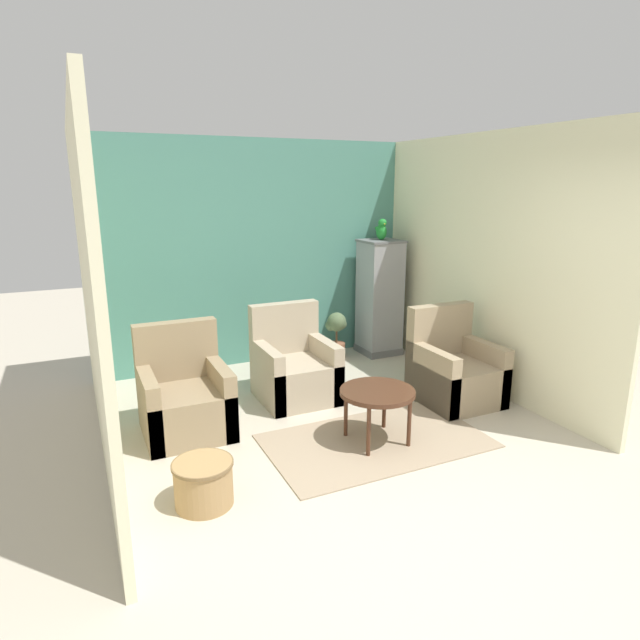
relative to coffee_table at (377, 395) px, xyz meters
name	(u,v)px	position (x,y,z in m)	size (l,w,h in m)	color
ground_plane	(430,512)	(-0.20, -1.07, -0.44)	(20.00, 20.00, 0.00)	beige
wall_back_accent	(257,254)	(-0.20, 2.59, 0.93)	(4.00, 0.06, 2.74)	#4C897A
wall_left	(90,295)	(-2.17, 0.75, 0.93)	(0.06, 3.63, 2.74)	beige
wall_right	(485,264)	(1.77, 0.75, 0.93)	(0.06, 3.63, 2.74)	beige
area_rug	(376,441)	(0.00, 0.00, -0.43)	(1.92, 1.13, 0.01)	gray
coffee_table	(377,395)	(0.00, 0.00, 0.00)	(0.65, 0.65, 0.49)	#472819
armchair_left	(185,400)	(-1.48, 0.92, -0.13)	(0.76, 0.77, 0.98)	#8E7A5B
armchair_right	(454,373)	(1.21, 0.46, -0.13)	(0.76, 0.77, 0.98)	#9E896B
armchair_middle	(294,370)	(-0.27, 1.24, -0.13)	(0.76, 0.77, 0.98)	tan
birdcage	(380,298)	(1.35, 2.22, 0.31)	(0.49, 0.49, 1.51)	slate
parrot	(381,230)	(1.35, 2.22, 1.20)	(0.13, 0.23, 0.27)	#1E842D
potted_plant	(336,331)	(0.75, 2.28, -0.09)	(0.27, 0.25, 0.60)	brown
wicker_basket	(203,482)	(-1.59, -0.30, -0.26)	(0.43, 0.43, 0.33)	#A37F51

